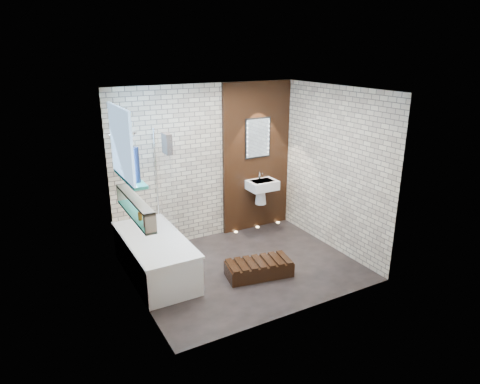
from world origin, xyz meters
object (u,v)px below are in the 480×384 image
bathtub (155,256)px  bath_screen (164,179)px  washbasin (262,188)px  walnut_step (259,269)px  led_mirror (258,138)px

bathtub → bath_screen: 1.14m
bathtub → washbasin: washbasin is taller
washbasin → walnut_step: washbasin is taller
bathtub → walnut_step: 1.50m
bathtub → washbasin: (2.17, 0.62, 0.50)m
bathtub → led_mirror: size_ratio=2.49×
led_mirror → walnut_step: bearing=-120.1°
bath_screen → led_mirror: (1.82, 0.34, 0.37)m
bathtub → bath_screen: bath_screen is taller
washbasin → walnut_step: (-0.89, -1.37, -0.69)m
washbasin → walnut_step: bearing=-122.9°
washbasin → walnut_step: 1.77m
bathtub → walnut_step: bearing=-30.3°
bath_screen → led_mirror: 1.89m
led_mirror → walnut_step: size_ratio=0.75×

